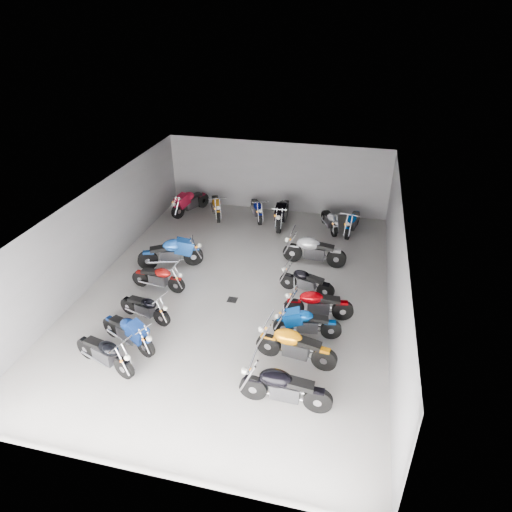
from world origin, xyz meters
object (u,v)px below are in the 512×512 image
object	(u,v)px
motorcycle_right_a	(284,388)
motorcycle_back_c	(257,209)
drain_grate	(232,300)
motorcycle_right_d	(317,304)
motorcycle_left_c	(145,308)
motorcycle_back_a	(190,202)
motorcycle_back_d	(282,212)
motorcycle_right_f	(314,251)
motorcycle_back_b	(216,206)
motorcycle_left_d	(159,278)
motorcycle_left_e	(171,253)
motorcycle_right_e	(306,281)
motorcycle_right_b	(295,346)
motorcycle_right_c	(306,323)
motorcycle_left_a	(105,353)
motorcycle_left_b	(128,332)
motorcycle_back_e	(330,220)
motorcycle_back_f	(353,222)

from	to	relation	value
motorcycle_right_a	motorcycle_back_c	size ratio (longest dim) A/B	1.24
drain_grate	motorcycle_right_d	bearing A→B (deg)	-6.52
motorcycle_left_c	motorcycle_right_a	xyz separation A→B (m)	(4.75, -2.35, 0.10)
motorcycle_right_a	motorcycle_back_a	world-z (taller)	motorcycle_right_a
motorcycle_back_d	motorcycle_right_f	bearing A→B (deg)	118.98
motorcycle_back_b	motorcycle_left_d	bearing A→B (deg)	65.49
motorcycle_right_d	motorcycle_back_b	distance (m)	8.41
motorcycle_left_e	motorcycle_back_d	xyz separation A→B (m)	(3.31, 4.45, 0.00)
drain_grate	motorcycle_left_c	distance (m)	2.85
motorcycle_right_a	motorcycle_right_e	size ratio (longest dim) A/B	1.21
motorcycle_left_e	motorcycle_back_a	world-z (taller)	motorcycle_left_e
motorcycle_right_a	motorcycle_right_e	world-z (taller)	motorcycle_right_a
drain_grate	motorcycle_right_a	world-z (taller)	motorcycle_right_a
motorcycle_left_d	motorcycle_right_b	world-z (taller)	motorcycle_right_b
motorcycle_back_b	motorcycle_left_e	bearing A→B (deg)	63.31
motorcycle_right_a	motorcycle_right_c	distance (m)	2.69
motorcycle_right_f	motorcycle_back_b	distance (m)	5.79
motorcycle_right_b	motorcycle_right_e	bearing A→B (deg)	10.34
motorcycle_right_d	motorcycle_back_d	xyz separation A→B (m)	(-2.26, 6.31, 0.06)
motorcycle_left_c	motorcycle_back_a	size ratio (longest dim) A/B	0.87
motorcycle_back_a	motorcycle_back_b	size ratio (longest dim) A/B	1.07
motorcycle_back_c	motorcycle_back_b	bearing A→B (deg)	-20.14
motorcycle_left_a	motorcycle_left_c	bearing A→B (deg)	-164.55
motorcycle_right_e	motorcycle_back_a	bearing A→B (deg)	61.88
motorcycle_right_b	motorcycle_back_d	xyz separation A→B (m)	(-1.89, 8.39, 0.03)
motorcycle_back_b	motorcycle_back_d	bearing A→B (deg)	152.62
drain_grate	motorcycle_left_b	distance (m)	3.65
motorcycle_left_d	motorcycle_left_e	xyz separation A→B (m)	(-0.16, 1.49, 0.11)
motorcycle_left_d	motorcycle_right_c	world-z (taller)	motorcycle_right_c
motorcycle_right_e	motorcycle_right_b	bearing A→B (deg)	-164.47
motorcycle_left_a	motorcycle_left_b	xyz separation A→B (m)	(0.20, 0.95, 0.00)
motorcycle_left_b	motorcycle_back_c	distance (m)	9.30
motorcycle_left_a	motorcycle_left_d	xyz separation A→B (m)	(-0.16, 3.84, -0.03)
motorcycle_left_e	motorcycle_back_c	size ratio (longest dim) A/B	1.22
motorcycle_right_c	motorcycle_back_c	world-z (taller)	motorcycle_right_c
motorcycle_right_f	motorcycle_back_e	world-z (taller)	motorcycle_right_f
motorcycle_left_a	motorcycle_right_e	size ratio (longest dim) A/B	1.06
motorcycle_left_b	motorcycle_back_f	world-z (taller)	motorcycle_left_b
motorcycle_back_b	motorcycle_left_b	bearing A→B (deg)	67.99
motorcycle_right_c	motorcycle_back_c	xyz separation A→B (m)	(-3.28, 7.60, -0.01)
motorcycle_right_a	motorcycle_back_f	size ratio (longest dim) A/B	1.13
motorcycle_left_d	motorcycle_left_a	bearing A→B (deg)	6.49
motorcycle_left_c	motorcycle_right_b	xyz separation A→B (m)	(4.76, -0.79, 0.10)
motorcycle_right_b	motorcycle_back_b	world-z (taller)	motorcycle_right_b
motorcycle_left_e	motorcycle_right_d	size ratio (longest dim) A/B	1.04
motorcycle_back_c	motorcycle_back_f	bearing A→B (deg)	149.77
drain_grate	motorcycle_left_e	size ratio (longest dim) A/B	0.14
motorcycle_left_c	motorcycle_right_f	distance (m)	6.47
motorcycle_left_a	motorcycle_back_a	xyz separation A→B (m)	(-1.35, 10.01, 0.04)
motorcycle_back_b	motorcycle_back_c	distance (m)	1.84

